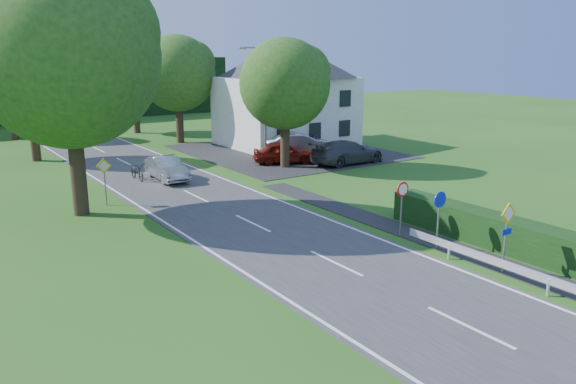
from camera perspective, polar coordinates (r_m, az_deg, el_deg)
road at (r=27.26m, az=-5.77°, el=-2.19°), size 7.00×80.00×0.04m
parking_pad at (r=44.19m, az=-0.15°, el=4.14°), size 14.00×16.00×0.04m
line_edge_left at (r=25.94m, az=-12.09°, el=-3.22°), size 0.12×80.00×0.01m
line_edge_right at (r=28.87m, az=-0.10°, el=-1.14°), size 0.12×80.00×0.01m
line_centre at (r=27.25m, az=-5.77°, el=-2.14°), size 0.12×80.00×0.01m
tree_main at (r=27.87m, az=-21.21°, el=9.44°), size 9.40×9.40×11.64m
tree_left_far at (r=43.83m, az=-24.69°, el=8.42°), size 7.00×7.00×8.58m
tree_right_far at (r=49.16m, az=-11.10°, el=10.19°), size 7.40×7.40×9.09m
tree_left_back at (r=55.75m, az=-26.35°, el=8.92°), size 6.60×6.60×8.07m
tree_right_back at (r=56.30m, az=-15.29°, el=9.63°), size 6.20×6.20×7.56m
tree_right_mid at (r=37.58m, az=-0.31°, el=8.96°), size 7.00×7.00×8.58m
treeline_right at (r=72.14m, az=-18.02°, el=10.07°), size 30.00×5.00×7.00m
house_white at (r=47.25m, az=-0.18°, el=10.14°), size 10.60×8.40×8.60m
streetlight at (r=39.01m, az=-2.51°, el=9.39°), size 2.03×0.18×8.00m
sign_priority_right at (r=20.83m, az=21.37°, el=-3.12°), size 0.78×0.09×2.59m
sign_roundabout at (r=22.60m, az=15.11°, el=-1.66°), size 0.64×0.08×2.37m
sign_speed_limit at (r=23.86m, az=11.53°, el=-0.39°), size 0.64×0.11×2.37m
sign_priority_left at (r=29.73m, az=-18.16°, el=1.91°), size 0.78×0.09×2.44m
moving_car at (r=34.87m, az=-12.21°, el=2.36°), size 1.65×4.32×1.40m
motorcycle at (r=35.33m, az=-15.07°, el=2.03°), size 0.70×1.95×1.02m
parked_car_red at (r=39.32m, az=-0.42°, el=4.01°), size 4.62×3.30×1.46m
parked_car_silver_a at (r=42.29m, az=1.09°, el=4.90°), size 5.53×3.31×1.72m
parked_car_grey at (r=39.39m, az=6.07°, el=4.07°), size 5.61×2.37×1.62m
parked_car_silver_b at (r=45.27m, az=2.58°, el=5.21°), size 5.08×4.25×1.29m
parasol at (r=43.81m, az=-2.01°, el=5.26°), size 2.10×2.13×1.80m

